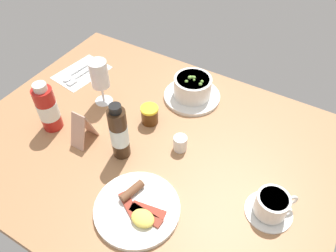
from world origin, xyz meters
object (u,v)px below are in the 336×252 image
object	(u,v)px
creamer_jug	(180,143)
sauce_bottle_red	(48,108)
sauce_bottle_brown	(119,133)
wine_glass	(99,76)
menu_card	(82,128)
porridge_bowl	(192,89)
breakfast_plate	(137,209)
cutlery_setting	(81,73)
jam_jar	(150,115)
coffee_cup	(271,205)

from	to	relation	value
creamer_jug	sauce_bottle_red	size ratio (longest dim) A/B	0.31
sauce_bottle_red	sauce_bottle_brown	xyz separation A→B (cm)	(-25.35, -2.07, 1.00)
wine_glass	menu_card	world-z (taller)	wine_glass
wine_glass	menu_card	bearing A→B (deg)	109.90
porridge_bowl	breakfast_plate	distance (cm)	46.68
cutlery_setting	menu_card	world-z (taller)	menu_card
cutlery_setting	jam_jar	world-z (taller)	jam_jar
wine_glass	breakfast_plate	bearing A→B (deg)	139.30
jam_jar	sauce_bottle_red	size ratio (longest dim) A/B	0.35
breakfast_plate	porridge_bowl	bearing A→B (deg)	-79.61
jam_jar	coffee_cup	bearing A→B (deg)	164.76
porridge_bowl	jam_jar	size ratio (longest dim) A/B	3.22
wine_glass	creamer_jug	bearing A→B (deg)	170.78
creamer_jug	sauce_bottle_brown	bearing A→B (deg)	36.49
porridge_bowl	cutlery_setting	world-z (taller)	porridge_bowl
sauce_bottle_brown	breakfast_plate	size ratio (longest dim) A/B	0.87
coffee_cup	wine_glass	distance (cm)	64.12
cutlery_setting	menu_card	xyz separation A→B (cm)	(-23.44, 25.09, 5.24)
creamer_jug	wine_glass	distance (cm)	34.18
porridge_bowl	jam_jar	world-z (taller)	porridge_bowl
porridge_bowl	sauce_bottle_brown	xyz separation A→B (cm)	(6.18, 32.47, 4.76)
cutlery_setting	sauce_bottle_red	xyz separation A→B (cm)	(-10.86, 25.56, 7.48)
breakfast_plate	menu_card	size ratio (longest dim) A/B	1.98
sauce_bottle_brown	wine_glass	bearing A→B (deg)	-39.26
breakfast_plate	cutlery_setting	bearing A→B (deg)	-35.95
jam_jar	sauce_bottle_brown	bearing A→B (deg)	90.02
porridge_bowl	breakfast_plate	bearing A→B (deg)	100.39
wine_glass	menu_card	size ratio (longest dim) A/B	1.46
cutlery_setting	sauce_bottle_brown	distance (cm)	43.99
porridge_bowl	jam_jar	distance (cm)	18.36
coffee_cup	sauce_bottle_brown	xyz separation A→B (cm)	(43.54, 3.35, 5.52)
wine_glass	jam_jar	world-z (taller)	wine_glass
coffee_cup	creamer_jug	xyz separation A→B (cm)	(29.77, -6.84, -0.74)
coffee_cup	creamer_jug	world-z (taller)	coffee_cup
creamer_jug	sauce_bottle_brown	xyz separation A→B (cm)	(13.77, 10.19, 6.25)
creamer_jug	porridge_bowl	bearing A→B (deg)	-71.19
cutlery_setting	menu_card	size ratio (longest dim) A/B	1.89
sauce_bottle_brown	menu_card	xyz separation A→B (cm)	(12.77, 1.61, -3.24)
porridge_bowl	wine_glass	size ratio (longest dim) A/B	1.20
creamer_jug	breakfast_plate	world-z (taller)	creamer_jug
jam_jar	menu_card	size ratio (longest dim) A/B	0.54
sauce_bottle_red	menu_card	bearing A→B (deg)	-177.89
creamer_jug	breakfast_plate	xyz separation A→B (cm)	(-0.81, 23.54, -1.51)
creamer_jug	sauce_bottle_red	distance (cm)	41.33
creamer_jug	sauce_bottle_red	xyz separation A→B (cm)	(39.12, 12.26, 5.25)
porridge_bowl	creamer_jug	world-z (taller)	porridge_bowl
coffee_cup	creamer_jug	distance (cm)	30.56
porridge_bowl	menu_card	xyz separation A→B (cm)	(18.95, 34.08, 1.52)
porridge_bowl	sauce_bottle_red	distance (cm)	46.92
sauce_bottle_red	menu_card	xyz separation A→B (cm)	(-12.58, -0.46, -2.24)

